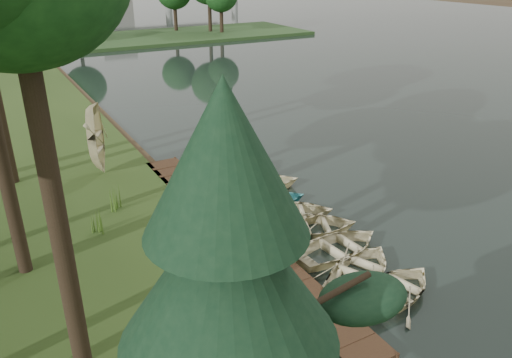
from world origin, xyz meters
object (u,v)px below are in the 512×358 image
stored_rowboat (102,166)px  rowboat_1 (361,268)px  boardwalk (232,232)px  rowboat_0 (397,288)px  pine_tree (229,311)px  rowboat_2 (339,245)px

stored_rowboat → rowboat_1: bearing=-130.3°
boardwalk → rowboat_1: (2.40, -4.58, 0.24)m
rowboat_1 → rowboat_0: bearing=168.5°
boardwalk → rowboat_0: (2.70, -5.95, 0.23)m
rowboat_0 → pine_tree: pine_tree is taller
rowboat_0 → rowboat_2: rowboat_2 is taller
boardwalk → rowboat_1: rowboat_1 is taller
boardwalk → pine_tree: bearing=-116.6°
rowboat_2 → stored_rowboat: (-5.64, 10.93, 0.23)m
rowboat_0 → rowboat_1: bearing=-0.9°
boardwalk → rowboat_0: size_ratio=5.00×
boardwalk → stored_rowboat: stored_rowboat is taller
rowboat_2 → stored_rowboat: stored_rowboat is taller
rowboat_2 → stored_rowboat: 12.30m
pine_tree → boardwalk: bearing=63.4°
rowboat_2 → stored_rowboat: bearing=22.5°
rowboat_1 → stored_rowboat: size_ratio=1.00×
boardwalk → rowboat_1: 5.17m
rowboat_0 → rowboat_2: (-0.04, 2.83, 0.03)m
pine_tree → rowboat_0: bearing=28.5°
rowboat_0 → pine_tree: 10.26m
rowboat_0 → stored_rowboat: stored_rowboat is taller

